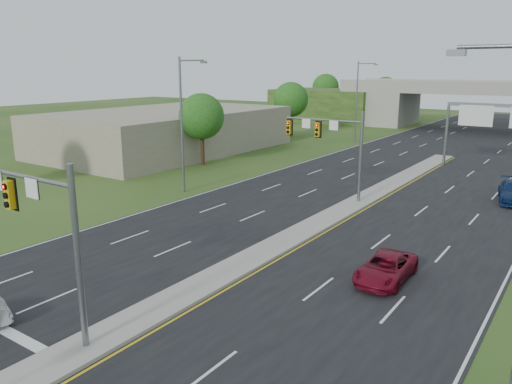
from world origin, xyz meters
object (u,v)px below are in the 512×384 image
at_px(car_far_a, 386,268).
at_px(signal_mast_far, 333,140).
at_px(overpass, 495,109).
at_px(signal_mast_near, 36,218).
at_px(sign_gantry, 505,119).

bearing_deg(car_far_a, signal_mast_far, 125.04).
xyz_separation_m(overpass, car_far_a, (6.91, -67.75, -2.91)).
relative_size(overpass, car_far_a, 17.73).
distance_m(signal_mast_far, car_far_a, 16.17).
bearing_deg(signal_mast_near, sign_gantry, 78.75).
bearing_deg(overpass, signal_mast_far, -92.35).
distance_m(signal_mast_near, overpass, 80.11).
bearing_deg(sign_gantry, signal_mast_far, -114.11).
height_order(signal_mast_near, car_far_a, signal_mast_near).
bearing_deg(car_far_a, signal_mast_near, -127.52).
relative_size(signal_mast_far, overpass, 0.09).
bearing_deg(signal_mast_near, car_far_a, 53.33).
bearing_deg(car_far_a, sign_gantry, 89.54).
relative_size(signal_mast_near, car_far_a, 1.55).
relative_size(signal_mast_near, sign_gantry, 0.60).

